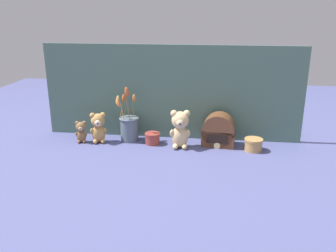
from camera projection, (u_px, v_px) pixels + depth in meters
ground_plane at (168, 146)px, 2.18m from camera, size 4.00×4.00×0.00m
backdrop_wall at (171, 93)px, 2.24m from camera, size 1.63×0.02×0.60m
teddy_bear_large at (180, 128)px, 2.12m from camera, size 0.13×0.12×0.23m
teddy_bear_medium at (98, 127)px, 2.21m from camera, size 0.11×0.10×0.19m
teddy_bear_small at (81, 131)px, 2.22m from camera, size 0.08×0.07×0.14m
flower_vase at (129, 126)px, 2.25m from camera, size 0.15×0.13×0.36m
vintage_radio at (219, 132)px, 2.17m from camera, size 0.21×0.15×0.20m
decorative_tin_tall at (253, 145)px, 2.10m from camera, size 0.11×0.11×0.07m
decorative_tin_short at (152, 138)px, 2.21m from camera, size 0.10×0.10×0.07m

